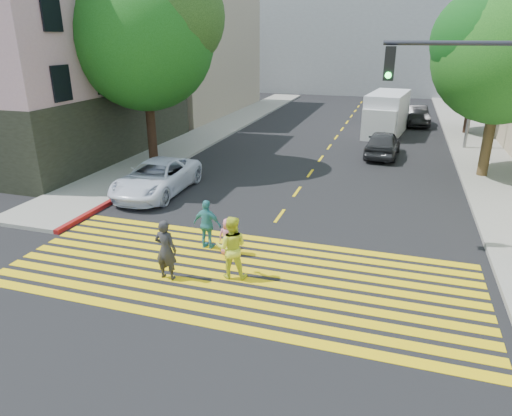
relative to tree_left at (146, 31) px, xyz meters
The scene contains 23 objects.
ground 15.28m from the tree_left, 53.93° to the right, with size 120.00×120.00×0.00m, color black.
sidewalk_left 12.68m from the tree_left, 92.04° to the left, with size 3.00×40.00×0.15m, color gray.
sidewalk_right 18.26m from the tree_left, 13.08° to the left, with size 3.00×60.00×0.15m, color gray.
curb_red 8.40m from the tree_left, 76.73° to the right, with size 0.20×8.00×0.16m, color maroon.
crosswalk 14.38m from the tree_left, 50.57° to the right, with size 13.40×5.30×0.01m.
lane_line 15.44m from the tree_left, 54.47° to the left, with size 0.12×34.40×0.01m.
building_left_pink 8.19m from the tree_left, behind, with size 12.10×14.10×11.00m.
building_left_tan 18.68m from the tree_left, 115.07° to the left, with size 12.00×16.00×10.00m, color tan.
backdrop_block 37.75m from the tree_left, 77.59° to the left, with size 30.00×8.00×12.00m, color gray.
tree_left is the anchor object (origin of this frame).
tree_right_near 16.40m from the tree_left, ahead, with size 6.98×6.59×8.79m.
tree_right_far 21.33m from the tree_left, 38.96° to the left, with size 7.52×7.29×8.07m.
pedestrian_man 13.66m from the tree_left, 59.44° to the right, with size 0.64×0.42×1.76m, color #2C2C2F.
pedestrian_woman 14.06m from the tree_left, 51.49° to the right, with size 0.88×0.69×1.82m, color #E1EC37.
pedestrian_child 12.94m from the tree_left, 49.83° to the right, with size 0.58×0.38×1.19m, color #C76D8A.
pedestrian_extra 12.25m from the tree_left, 52.18° to the right, with size 0.95×0.39×1.62m, color teal.
white_sedan 7.60m from the tree_left, 60.07° to the right, with size 2.34×5.07×1.41m, color white.
dark_car_near 13.85m from the tree_left, 25.67° to the left, with size 1.74×4.33×1.48m, color #28292C.
silver_car 24.13m from the tree_left, 59.98° to the left, with size 1.80×4.43×1.29m, color gray.
dark_car_parked 21.75m from the tree_left, 50.88° to the left, with size 1.54×4.42×1.46m, color black.
white_van 17.12m from the tree_left, 46.84° to the left, with size 2.93×6.15×2.79m.
traffic_signal 16.24m from the tree_left, 24.59° to the right, with size 4.54×0.39×6.66m.
street_lamp 17.88m from the tree_left, 28.31° to the left, with size 2.23×0.77×9.97m.
Camera 1 is at (3.96, -9.59, 6.40)m, focal length 32.00 mm.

